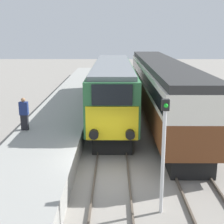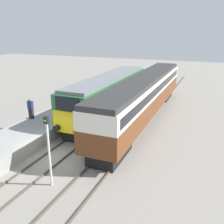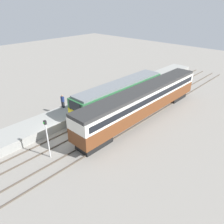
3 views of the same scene
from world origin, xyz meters
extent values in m
plane|color=gray|center=(0.00, 0.00, 0.00)|extent=(120.00, 120.00, 0.00)
cube|color=gray|center=(-3.30, 8.00, 0.51)|extent=(3.50, 50.00, 1.01)
cube|color=#4C4238|center=(-0.72, 5.00, 0.07)|extent=(0.07, 60.00, 0.14)
cube|color=#4C4238|center=(0.72, 5.00, 0.07)|extent=(0.07, 60.00, 0.14)
cube|color=#4C4238|center=(2.68, 5.00, 0.07)|extent=(0.07, 60.00, 0.14)
cube|color=#4C4238|center=(4.12, 5.00, 0.07)|extent=(0.07, 60.00, 0.14)
cube|color=black|center=(0.00, 4.64, 0.50)|extent=(2.03, 4.00, 1.00)
cube|color=black|center=(0.00, 14.42, 0.50)|extent=(2.03, 4.00, 1.00)
cube|color=#2D6B3D|center=(0.00, 9.53, 2.37)|extent=(2.70, 14.78, 2.73)
cube|color=yellow|center=(0.00, 2.10, 1.82)|extent=(2.48, 0.10, 1.64)
cube|color=black|center=(0.00, 2.10, 3.19)|extent=(1.89, 0.10, 0.98)
cube|color=slate|center=(0.00, 9.53, 3.85)|extent=(2.38, 14.19, 0.24)
cylinder|color=black|center=(-0.85, 1.89, 1.35)|extent=(0.44, 0.35, 0.44)
cylinder|color=black|center=(0.85, 1.89, 1.35)|extent=(0.44, 0.35, 0.44)
cube|color=black|center=(3.40, 1.71, 0.47)|extent=(1.89, 3.60, 0.95)
cube|color=black|center=(3.40, 18.18, 0.47)|extent=(1.89, 3.60, 0.95)
cube|color=brown|center=(3.40, 9.94, 1.72)|extent=(2.70, 20.88, 1.54)
cube|color=silver|center=(3.40, 9.94, 3.09)|extent=(2.71, 20.88, 1.21)
cube|color=black|center=(3.40, 9.94, 3.09)|extent=(2.75, 20.04, 0.67)
cube|color=#2D2D2D|center=(3.40, 9.94, 3.88)|extent=(2.48, 20.88, 0.36)
cube|color=black|center=(-4.58, 3.64, 1.42)|extent=(0.36, 0.24, 0.81)
cube|color=navy|center=(-4.58, 3.64, 2.17)|extent=(0.44, 0.26, 0.68)
sphere|color=#9E704C|center=(-4.58, 3.64, 2.62)|extent=(0.22, 0.22, 0.22)
cylinder|color=silver|center=(1.70, -2.45, 1.80)|extent=(0.12, 0.12, 3.60)
cube|color=black|center=(1.70, -2.45, 3.78)|extent=(0.24, 0.20, 0.36)
sphere|color=green|center=(1.70, -2.56, 3.78)|extent=(0.14, 0.14, 0.14)
camera|label=1|loc=(0.09, -11.96, 5.99)|focal=50.00mm
camera|label=2|loc=(9.22, -12.01, 8.04)|focal=40.00mm
camera|label=3|loc=(17.34, -10.50, 13.33)|focal=35.00mm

